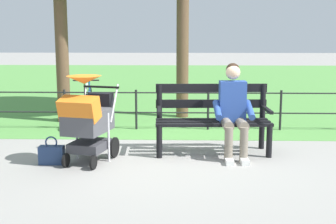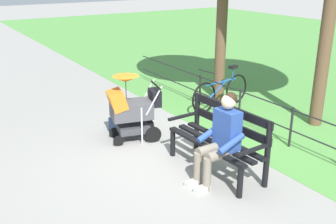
{
  "view_description": "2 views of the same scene",
  "coord_description": "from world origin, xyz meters",
  "px_view_note": "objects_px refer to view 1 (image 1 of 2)",
  "views": [
    {
      "loc": [
        -0.15,
        6.34,
        1.71
      ],
      "look_at": [
        0.02,
        0.06,
        0.6
      ],
      "focal_mm": 49.48,
      "sensor_mm": 36.0,
      "label": 1
    },
    {
      "loc": [
        -4.67,
        3.37,
        2.82
      ],
      "look_at": [
        0.31,
        0.21,
        0.68
      ],
      "focal_mm": 42.49,
      "sensor_mm": 36.0,
      "label": 2
    }
  ],
  "objects_px": {
    "handbag": "(52,154)",
    "bicycle": "(89,106)",
    "stroller": "(88,118)",
    "park_bench": "(212,116)",
    "person_on_bench": "(233,108)"
  },
  "relations": [
    {
      "from": "park_bench",
      "to": "bicycle",
      "type": "height_order",
      "value": "park_bench"
    },
    {
      "from": "stroller",
      "to": "bicycle",
      "type": "xyz_separation_m",
      "value": [
        0.47,
        -2.38,
        -0.23
      ]
    },
    {
      "from": "person_on_bench",
      "to": "bicycle",
      "type": "relative_size",
      "value": 0.77
    },
    {
      "from": "handbag",
      "to": "bicycle",
      "type": "distance_m",
      "value": 2.47
    },
    {
      "from": "park_bench",
      "to": "stroller",
      "type": "bearing_deg",
      "value": 20.12
    },
    {
      "from": "park_bench",
      "to": "bicycle",
      "type": "relative_size",
      "value": 0.98
    },
    {
      "from": "bicycle",
      "to": "park_bench",
      "type": "bearing_deg",
      "value": 140.09
    },
    {
      "from": "stroller",
      "to": "bicycle",
      "type": "bearing_deg",
      "value": -78.86
    },
    {
      "from": "stroller",
      "to": "park_bench",
      "type": "bearing_deg",
      "value": -159.88
    },
    {
      "from": "handbag",
      "to": "stroller",
      "type": "bearing_deg",
      "value": -169.94
    },
    {
      "from": "handbag",
      "to": "bicycle",
      "type": "relative_size",
      "value": 0.22
    },
    {
      "from": "person_on_bench",
      "to": "handbag",
      "type": "height_order",
      "value": "person_on_bench"
    },
    {
      "from": "bicycle",
      "to": "stroller",
      "type": "bearing_deg",
      "value": 101.14
    },
    {
      "from": "stroller",
      "to": "person_on_bench",
      "type": "bearing_deg",
      "value": -168.76
    },
    {
      "from": "park_bench",
      "to": "person_on_bench",
      "type": "distance_m",
      "value": 0.38
    }
  ]
}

